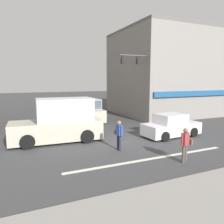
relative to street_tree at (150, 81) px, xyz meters
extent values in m
plane|color=#3D3D3F|center=(-7.31, -7.87, -3.82)|extent=(120.00, 120.00, 0.00)
cube|color=silver|center=(-7.31, -11.37, -3.82)|extent=(9.00, 0.24, 0.01)
cube|color=gray|center=(4.20, 0.92, 0.68)|extent=(13.72, 9.84, 9.00)
cube|color=#1E5184|center=(4.20, -4.10, -1.22)|extent=(13.03, 0.24, 0.50)
cube|color=#635F5B|center=(4.20, 0.92, 5.33)|extent=(13.72, 9.84, 0.30)
cylinder|color=#4C3823|center=(0.00, 0.00, -2.61)|extent=(0.32, 0.32, 2.42)
sphere|color=#28602D|center=(0.00, 0.00, 0.01)|extent=(3.77, 3.77, 3.77)
cylinder|color=#47474C|center=(-0.47, -3.56, -0.72)|extent=(0.18, 0.18, 6.20)
cylinder|color=#47474C|center=(-2.87, -3.46, 2.13)|extent=(4.80, 0.32, 0.12)
cube|color=black|center=(-2.15, -3.49, 1.73)|extent=(0.21, 0.25, 0.60)
sphere|color=red|center=(-2.27, -3.48, 1.91)|extent=(0.12, 0.12, 0.12)
sphere|color=black|center=(-2.27, -3.48, 1.73)|extent=(0.12, 0.12, 0.12)
sphere|color=black|center=(-2.27, -3.48, 1.55)|extent=(0.12, 0.12, 0.12)
cube|color=black|center=(-3.59, -3.43, 1.73)|extent=(0.21, 0.25, 0.60)
sphere|color=red|center=(-3.71, -3.42, 1.91)|extent=(0.12, 0.12, 0.12)
sphere|color=black|center=(-3.71, -3.42, 1.73)|extent=(0.12, 0.12, 0.12)
sphere|color=black|center=(-3.71, -3.42, 1.55)|extent=(0.12, 0.12, 0.12)
cube|color=black|center=(-5.03, -3.37, 1.73)|extent=(0.21, 0.25, 0.60)
sphere|color=red|center=(-5.15, -3.36, 1.91)|extent=(0.12, 0.12, 0.12)
sphere|color=black|center=(-5.15, -3.36, 1.73)|extent=(0.12, 0.12, 0.12)
sphere|color=black|center=(-5.15, -3.36, 1.55)|extent=(0.12, 0.12, 0.12)
cube|color=#B7B29E|center=(-11.14, -6.35, -3.07)|extent=(5.70, 2.30, 1.20)
cube|color=silver|center=(-10.59, -6.38, -1.77)|extent=(3.50, 2.08, 1.40)
cube|color=#475666|center=(-12.31, -6.29, -1.77)|extent=(0.15, 1.75, 1.19)
cylinder|color=black|center=(-12.92, -7.26, -3.40)|extent=(0.85, 0.28, 0.84)
cylinder|color=black|center=(-12.82, -5.26, -3.40)|extent=(0.85, 0.28, 0.84)
cylinder|color=black|center=(-9.46, -7.44, -3.40)|extent=(0.85, 0.28, 0.84)
cylinder|color=black|center=(-9.35, -5.45, -3.40)|extent=(0.85, 0.28, 0.84)
cube|color=#B7B29E|center=(-7.10, -0.26, -3.16)|extent=(1.96, 4.65, 1.10)
cube|color=#B7B29E|center=(-7.11, 0.04, -2.16)|extent=(1.88, 3.25, 0.90)
cube|color=#475666|center=(-7.07, -1.58, -2.16)|extent=(1.66, 0.10, 0.76)
cylinder|color=black|center=(-6.15, -1.66, -3.46)|extent=(0.22, 0.72, 0.72)
cylinder|color=black|center=(-7.99, -1.71, -3.46)|extent=(0.22, 0.72, 0.72)
cylinder|color=black|center=(-6.22, 1.19, -3.46)|extent=(0.22, 0.72, 0.72)
cylinder|color=black|center=(-8.06, 1.14, -3.46)|extent=(0.22, 0.72, 0.72)
cube|color=silver|center=(-3.60, -8.20, -3.28)|extent=(4.20, 1.96, 0.80)
cube|color=silver|center=(-3.70, -8.21, -2.56)|extent=(2.00, 1.68, 0.64)
cube|color=#475666|center=(-2.74, -8.15, -2.56)|extent=(0.15, 1.44, 0.54)
cylinder|color=black|center=(-2.39, -7.27, -3.50)|extent=(0.65, 0.22, 0.64)
cylinder|color=black|center=(-2.28, -8.97, -3.50)|extent=(0.65, 0.22, 0.64)
cylinder|color=black|center=(-4.93, -7.43, -3.50)|extent=(0.65, 0.22, 0.64)
cylinder|color=black|center=(-4.82, -9.13, -3.50)|extent=(0.65, 0.22, 0.64)
cylinder|color=#4C4742|center=(-6.31, -12.44, -3.39)|extent=(0.14, 0.14, 0.86)
cylinder|color=#4C4742|center=(-6.14, -12.39, -3.39)|extent=(0.14, 0.14, 0.86)
cube|color=maroon|center=(-6.22, -12.41, -2.67)|extent=(0.40, 0.30, 0.58)
sphere|color=brown|center=(-6.22, -12.41, -2.26)|extent=(0.22, 0.22, 0.22)
cylinder|color=maroon|center=(-6.46, -12.47, -2.67)|extent=(0.09, 0.09, 0.56)
cylinder|color=maroon|center=(-5.99, -12.36, -2.67)|extent=(0.09, 0.09, 0.56)
cube|color=brown|center=(-5.90, -12.38, -2.84)|extent=(0.18, 0.30, 0.24)
cylinder|color=#232838|center=(-8.25, -9.59, -3.39)|extent=(0.14, 0.14, 0.86)
cylinder|color=#232838|center=(-8.27, -9.42, -3.39)|extent=(0.14, 0.14, 0.86)
cube|color=#2D4CA5|center=(-8.26, -9.50, -2.67)|extent=(0.27, 0.39, 0.58)
sphere|color=#9E7051|center=(-8.26, -9.50, -2.26)|extent=(0.22, 0.22, 0.22)
cylinder|color=#2D4CA5|center=(-8.23, -9.74, -2.67)|extent=(0.09, 0.09, 0.56)
cylinder|color=#2D4CA5|center=(-8.29, -9.27, -2.67)|extent=(0.09, 0.09, 0.56)
cube|color=brown|center=(-8.27, -9.18, -2.84)|extent=(0.29, 0.16, 0.24)
camera|label=1|loc=(-13.37, -20.10, 0.07)|focal=35.00mm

